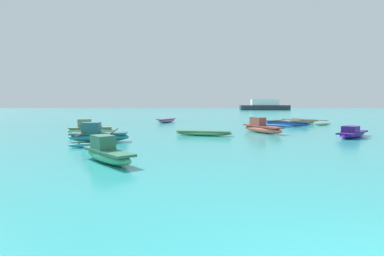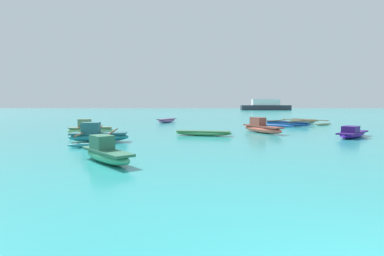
# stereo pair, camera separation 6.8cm
# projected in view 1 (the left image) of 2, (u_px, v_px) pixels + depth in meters

# --- Properties ---
(moored_boat_0) EXTENTS (2.94, 4.28, 0.95)m
(moored_boat_0) POSITION_uv_depth(u_px,v_px,m) (98.00, 135.00, 14.45)
(moored_boat_0) COLOR teal
(moored_boat_0) RESTS_ON ground_plane
(moored_boat_1) EXTENTS (3.89, 4.73, 0.41)m
(moored_boat_1) POSITION_uv_depth(u_px,v_px,m) (304.00, 122.00, 27.36)
(moored_boat_1) COLOR #9FA578
(moored_boat_1) RESTS_ON ground_plane
(moored_boat_2) EXTENTS (2.12, 3.66, 0.97)m
(moored_boat_2) POSITION_uv_depth(u_px,v_px,m) (261.00, 127.00, 18.99)
(moored_boat_2) COLOR #E8604B
(moored_boat_2) RESTS_ON ground_plane
(moored_boat_3) EXTENTS (2.92, 3.04, 0.63)m
(moored_boat_3) POSITION_uv_depth(u_px,v_px,m) (352.00, 133.00, 16.50)
(moored_boat_3) COLOR #4D1BAF
(moored_boat_3) RESTS_ON ground_plane
(moored_boat_4) EXTENTS (1.90, 2.78, 0.37)m
(moored_boat_4) POSITION_uv_depth(u_px,v_px,m) (166.00, 120.00, 29.33)
(moored_boat_4) COLOR #B874BB
(moored_boat_4) RESTS_ON ground_plane
(moored_boat_5) EXTENTS (2.73, 3.47, 0.93)m
(moored_boat_5) POSITION_uv_depth(u_px,v_px,m) (90.00, 129.00, 17.93)
(moored_boat_5) COLOR #9CCD8C
(moored_boat_5) RESTS_ON ground_plane
(moored_boat_6) EXTENTS (2.31, 2.53, 0.83)m
(moored_boat_6) POSITION_uv_depth(u_px,v_px,m) (107.00, 153.00, 9.43)
(moored_boat_6) COLOR #39AB77
(moored_boat_6) RESTS_ON ground_plane
(moored_boat_7) EXTENTS (3.42, 1.27, 0.29)m
(moored_boat_7) POSITION_uv_depth(u_px,v_px,m) (203.00, 133.00, 17.27)
(moored_boat_7) COLOR #64C270
(moored_boat_7) RESTS_ON ground_plane
(moored_boat_8) EXTENTS (4.25, 4.25, 0.45)m
(moored_boat_8) POSITION_uv_depth(u_px,v_px,m) (286.00, 123.00, 24.84)
(moored_boat_8) COLOR #2552A4
(moored_boat_8) RESTS_ON ground_plane
(distant_ferry) EXTENTS (13.95, 3.07, 3.07)m
(distant_ferry) POSITION_uv_depth(u_px,v_px,m) (265.00, 106.00, 85.71)
(distant_ferry) COLOR #2D333D
(distant_ferry) RESTS_ON ground_plane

